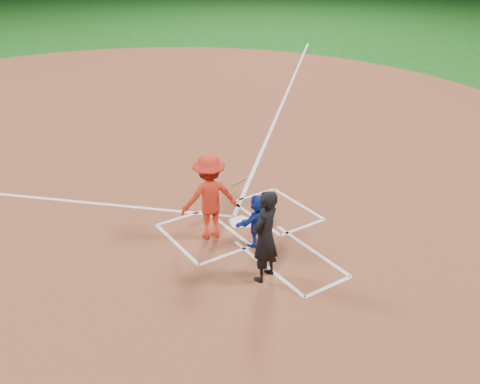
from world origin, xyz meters
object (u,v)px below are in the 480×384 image
home_plate (241,222)px  umpire (265,236)px  catcher (257,220)px  batter_at_plate (210,197)px

home_plate → umpire: umpire is taller
catcher → home_plate: bearing=-119.8°
umpire → batter_at_plate: (-0.05, 1.82, 0.02)m
batter_at_plate → umpire: bearing=-88.3°
home_plate → catcher: (-0.23, -0.91, 0.54)m
catcher → batter_at_plate: 1.07m
home_plate → umpire: size_ratio=0.34×
umpire → catcher: bearing=-140.0°
catcher → batter_at_plate: batter_at_plate is taller
batter_at_plate → home_plate: bearing=7.4°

